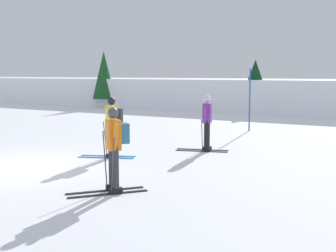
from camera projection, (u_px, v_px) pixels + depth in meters
name	position (u px, v px, depth m)	size (l,w,h in m)	color
ground_plane	(15.00, 168.00, 11.21)	(120.00, 120.00, 0.00)	white
far_snow_ridge	(264.00, 95.00, 28.72)	(80.00, 7.52, 1.98)	white
skier_purple	(207.00, 121.00, 13.55)	(1.64, 0.97, 1.71)	black
skier_orange	(114.00, 145.00, 8.83)	(1.31, 1.47, 1.71)	black
skier_yellow	(112.00, 124.00, 12.51)	(1.62, 0.96, 1.71)	#237AC6
trail_marker_pole	(250.00, 100.00, 18.20)	(0.06, 0.06, 2.58)	#1E56AD
conifer_far_right	(104.00, 75.00, 30.58)	(1.60, 1.60, 3.88)	#513823
conifer_far_centre	(255.00, 80.00, 26.21)	(1.68, 1.68, 3.17)	#513823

